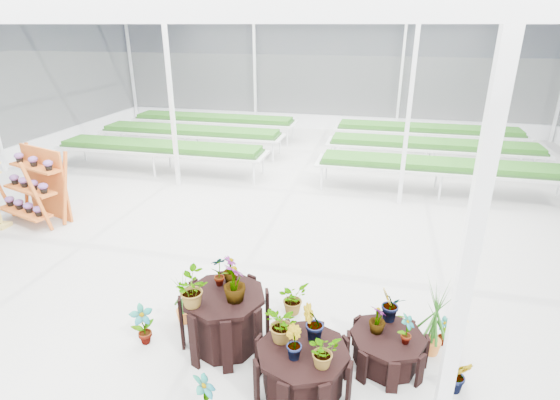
% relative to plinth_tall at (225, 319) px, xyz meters
% --- Properties ---
extents(ground_plane, '(24.00, 24.00, 0.00)m').
position_rel_plinth_tall_xyz_m(ground_plane, '(-0.52, 1.89, -0.40)').
color(ground_plane, gray).
rests_on(ground_plane, ground).
extents(greenhouse_shell, '(18.00, 24.00, 4.50)m').
position_rel_plinth_tall_xyz_m(greenhouse_shell, '(-0.52, 1.89, 1.85)').
color(greenhouse_shell, white).
rests_on(greenhouse_shell, ground).
extents(steel_frame, '(18.00, 24.00, 4.50)m').
position_rel_plinth_tall_xyz_m(steel_frame, '(-0.52, 1.89, 1.85)').
color(steel_frame, silver).
rests_on(steel_frame, ground).
extents(nursery_benches, '(16.00, 7.00, 0.84)m').
position_rel_plinth_tall_xyz_m(nursery_benches, '(-0.52, 9.09, 0.02)').
color(nursery_benches, silver).
rests_on(nursery_benches, ground).
extents(plinth_tall, '(1.55, 1.55, 0.81)m').
position_rel_plinth_tall_xyz_m(plinth_tall, '(0.00, 0.00, 0.00)').
color(plinth_tall, black).
rests_on(plinth_tall, ground).
extents(plinth_mid, '(1.36, 1.36, 0.61)m').
position_rel_plinth_tall_xyz_m(plinth_mid, '(1.20, -0.60, -0.10)').
color(plinth_mid, black).
rests_on(plinth_mid, ground).
extents(plinth_low, '(1.15, 1.15, 0.45)m').
position_rel_plinth_tall_xyz_m(plinth_low, '(2.20, 0.10, -0.18)').
color(plinth_low, black).
rests_on(plinth_low, ground).
extents(shelf_rack, '(1.74, 1.27, 1.66)m').
position_rel_plinth_tall_xyz_m(shelf_rack, '(-5.60, 2.93, 0.42)').
color(shelf_rack, '#BB561D').
rests_on(shelf_rack, ground).
extents(nursery_plants, '(4.51, 3.08, 1.34)m').
position_rel_plinth_tall_xyz_m(nursery_plants, '(0.91, 0.05, 0.17)').
color(nursery_plants, '#245A19').
rests_on(nursery_plants, ground).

